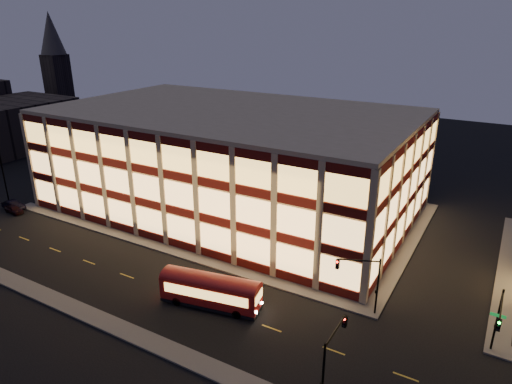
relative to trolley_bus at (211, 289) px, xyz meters
The scene contains 15 objects.
ground 11.01m from the trolley_bus, 147.53° to the left, with size 200.00×200.00×0.00m, color black.
sidewalk_office_south 14.05m from the trolley_bus, 150.69° to the left, with size 54.00×2.00×0.15m, color #514F4C.
sidewalk_office_east 26.76m from the trolley_bus, 58.76° to the left, with size 2.00×30.00×0.15m, color #514F4C.
sidewalk_tower_west 33.79m from the trolley_bus, 42.57° to the left, with size 2.00×30.00×0.15m, color #514F4C.
sidewalk_near 11.77m from the trolley_bus, 141.90° to the right, with size 100.00×2.00×0.15m, color #514F4C.
office_building 26.30m from the trolley_bus, 117.96° to the left, with size 50.45×30.45×14.50m.
church_tower 91.74m from the trolley_bus, 149.93° to the left, with size 5.00×5.00×18.00m, color #2D2621.
church_spire 93.87m from the trolley_bus, 149.93° to the left, with size 6.00×6.00×10.00m, color #4C473F.
traffic_signal_far 14.57m from the trolley_bus, 24.90° to the left, with size 3.79×1.87×6.00m.
traffic_signal_right 25.00m from the trolley_bus, 12.06° to the left, with size 1.20×4.37×6.00m.
traffic_signal_near 15.43m from the trolley_bus, 19.95° to the right, with size 0.32×4.45×6.00m.
street_lamp_a 43.81m from the trolley_bus, behind, with size 0.44×1.22×9.02m.
trolley_bus is the anchor object (origin of this frame).
parked_car_0 38.15m from the trolley_bus, behind, with size 1.36×3.38×1.15m, color black.
parked_car_1 39.59m from the trolley_bus, behind, with size 1.34×3.84×1.26m, color black.
Camera 1 is at (31.97, -36.41, 26.45)m, focal length 32.00 mm.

